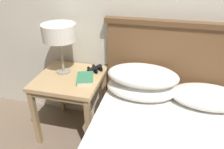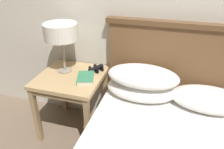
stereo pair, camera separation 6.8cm
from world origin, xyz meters
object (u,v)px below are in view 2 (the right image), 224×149
nightstand (71,83)px  table_lamp (61,33)px  book_on_nightstand (85,78)px  binoculars_pair (96,68)px

nightstand → table_lamp: table_lamp is taller
nightstand → table_lamp: size_ratio=1.37×
table_lamp → book_on_nightstand: bearing=-21.2°
table_lamp → book_on_nightstand: (0.25, -0.10, -0.36)m
table_lamp → nightstand: bearing=-37.8°
table_lamp → book_on_nightstand: 0.45m
table_lamp → binoculars_pair: size_ratio=2.85×
nightstand → book_on_nightstand: 0.19m
nightstand → book_on_nightstand: (0.16, -0.03, 0.10)m
book_on_nightstand → nightstand: bearing=170.1°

